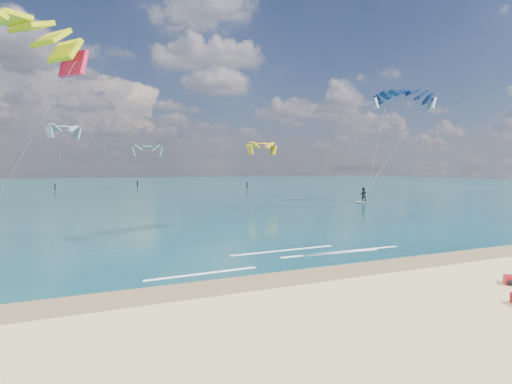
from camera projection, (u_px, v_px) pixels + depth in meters
ground at (128, 207)px, 51.64m from camera, size 320.00×320.00×0.00m
wet_sand_strip at (304, 276)px, 18.58m from camera, size 320.00×2.40×0.01m
sea at (76, 186)px, 108.83m from camera, size 320.00×200.00×0.04m
kitesurfer_far at (386, 136)px, 57.82m from camera, size 11.03×5.46×15.58m
shoreline_foam at (300, 255)px, 22.67m from camera, size 14.32×3.59×0.01m
distant_kites at (93, 164)px, 83.28m from camera, size 73.93×24.19×11.98m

